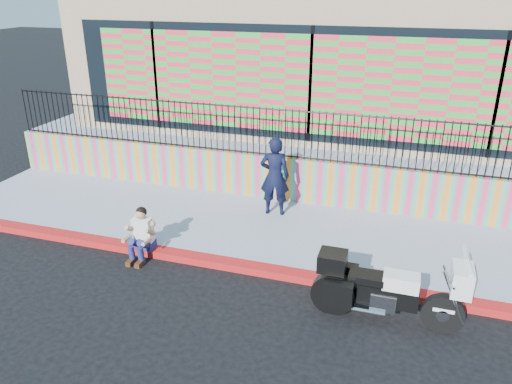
% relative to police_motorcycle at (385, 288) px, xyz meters
% --- Properties ---
extents(ground, '(90.00, 90.00, 0.00)m').
position_rel_police_motorcycle_xyz_m(ground, '(-2.36, 0.78, -0.63)').
color(ground, black).
rests_on(ground, ground).
extents(red_curb, '(16.00, 0.30, 0.15)m').
position_rel_police_motorcycle_xyz_m(red_curb, '(-2.36, 0.78, -0.55)').
color(red_curb, red).
rests_on(red_curb, ground).
extents(sidewalk, '(16.00, 3.00, 0.15)m').
position_rel_police_motorcycle_xyz_m(sidewalk, '(-2.36, 2.43, -0.55)').
color(sidewalk, '#8E98AA').
rests_on(sidewalk, ground).
extents(mural_wall, '(16.00, 0.20, 1.10)m').
position_rel_police_motorcycle_xyz_m(mural_wall, '(-2.36, 4.03, 0.07)').
color(mural_wall, '#EB3D70').
rests_on(mural_wall, sidewalk).
extents(metal_fence, '(15.80, 0.04, 1.20)m').
position_rel_police_motorcycle_xyz_m(metal_fence, '(-2.36, 4.03, 1.22)').
color(metal_fence, black).
rests_on(metal_fence, mural_wall).
extents(elevated_platform, '(16.00, 10.00, 1.25)m').
position_rel_police_motorcycle_xyz_m(elevated_platform, '(-2.36, 9.13, -0.00)').
color(elevated_platform, '#8E98AA').
rests_on(elevated_platform, ground).
extents(storefront_building, '(14.00, 8.06, 4.00)m').
position_rel_police_motorcycle_xyz_m(storefront_building, '(-2.36, 8.91, 2.62)').
color(storefront_building, tan).
rests_on(storefront_building, elevated_platform).
extents(police_motorcycle, '(2.41, 0.80, 1.50)m').
position_rel_police_motorcycle_xyz_m(police_motorcycle, '(0.00, 0.00, 0.00)').
color(police_motorcycle, black).
rests_on(police_motorcycle, ground).
extents(police_officer, '(0.74, 0.55, 1.86)m').
position_rel_police_motorcycle_xyz_m(police_officer, '(-2.75, 3.15, 0.45)').
color(police_officer, black).
rests_on(police_officer, sidewalk).
extents(seated_man, '(0.54, 0.71, 1.06)m').
position_rel_police_motorcycle_xyz_m(seated_man, '(-4.80, 0.56, -0.18)').
color(seated_man, navy).
rests_on(seated_man, ground).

